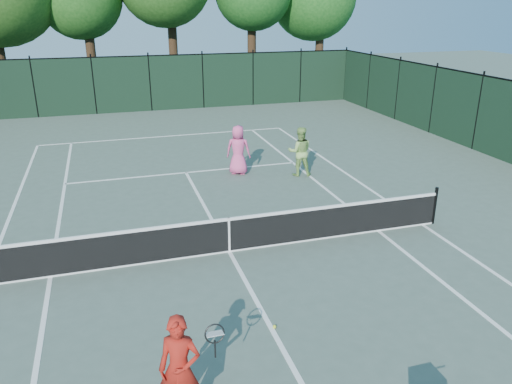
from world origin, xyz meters
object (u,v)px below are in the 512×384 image
object	(u,v)px
coach	(180,369)
loose_ball_midcourt	(275,327)
player_pink	(238,150)
player_green	(300,152)

from	to	relation	value
coach	loose_ball_midcourt	world-z (taller)	coach
player_pink	loose_ball_midcourt	bearing A→B (deg)	102.74
loose_ball_midcourt	player_pink	bearing A→B (deg)	79.11
player_pink	loose_ball_midcourt	size ratio (longest dim) A/B	25.77
coach	player_green	world-z (taller)	player_green
player_pink	player_green	xyz separation A→B (m)	(2.01, -0.79, -0.01)
player_pink	player_green	size ratio (longest dim) A/B	1.01
coach	player_pink	distance (m)	11.22
coach	player_green	bearing A→B (deg)	82.42
player_pink	player_green	distance (m)	2.16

